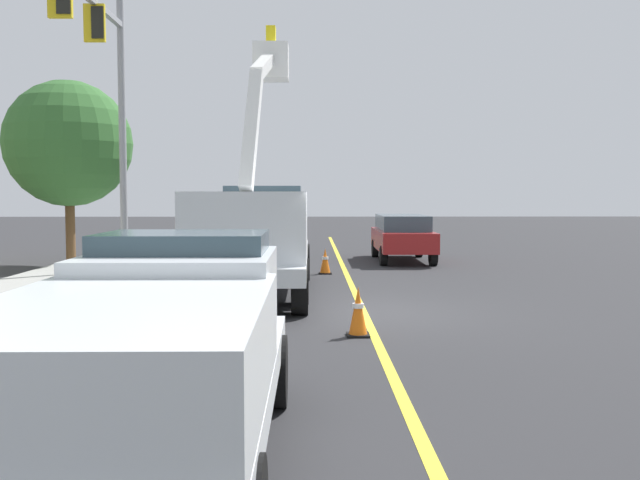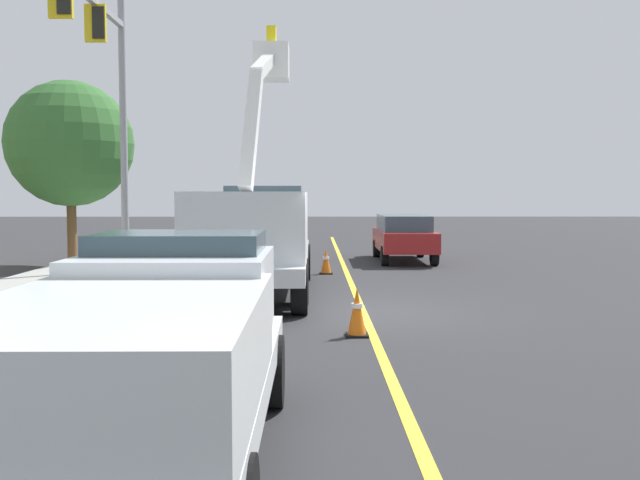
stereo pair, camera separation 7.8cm
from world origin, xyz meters
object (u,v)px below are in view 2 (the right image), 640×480
at_px(traffic_cone_mid_rear, 326,261).
at_px(traffic_signal_mast, 106,76).
at_px(utility_bucket_truck, 257,229).
at_px(service_pickup_truck, 149,348).
at_px(traffic_cone_mid_front, 357,312).
at_px(passing_minivan, 404,235).

xyz_separation_m(traffic_cone_mid_rear, traffic_signal_mast, (-1.52, 6.21, 5.39)).
bearing_deg(utility_bucket_truck, service_pickup_truck, 179.68).
height_order(traffic_cone_mid_front, traffic_cone_mid_rear, traffic_cone_mid_front).
relative_size(service_pickup_truck, passing_minivan, 1.17).
height_order(passing_minivan, traffic_cone_mid_rear, passing_minivan).
relative_size(utility_bucket_truck, traffic_cone_mid_rear, 10.34).
distance_m(passing_minivan, traffic_cone_mid_front, 13.70).
bearing_deg(traffic_signal_mast, utility_bucket_truck, -121.36).
bearing_deg(passing_minivan, traffic_cone_mid_front, 169.24).
distance_m(service_pickup_truck, traffic_cone_mid_front, 6.31).
distance_m(traffic_cone_mid_rear, traffic_signal_mast, 8.36).
bearing_deg(service_pickup_truck, passing_minivan, -13.85).
bearing_deg(traffic_cone_mid_rear, traffic_signal_mast, 103.79).
xyz_separation_m(service_pickup_truck, passing_minivan, (19.32, -4.77, -0.15)).
distance_m(utility_bucket_truck, traffic_cone_mid_front, 5.69).
bearing_deg(passing_minivan, utility_bucket_truck, 150.51).
height_order(traffic_cone_mid_front, traffic_signal_mast, traffic_signal_mast).
xyz_separation_m(utility_bucket_truck, traffic_cone_mid_front, (-5.13, -2.15, -1.18)).
bearing_deg(service_pickup_truck, utility_bucket_truck, -0.32).
height_order(service_pickup_truck, traffic_cone_mid_front, service_pickup_truck).
bearing_deg(traffic_cone_mid_rear, passing_minivan, -35.55).
relative_size(traffic_cone_mid_front, traffic_signal_mast, 0.10).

